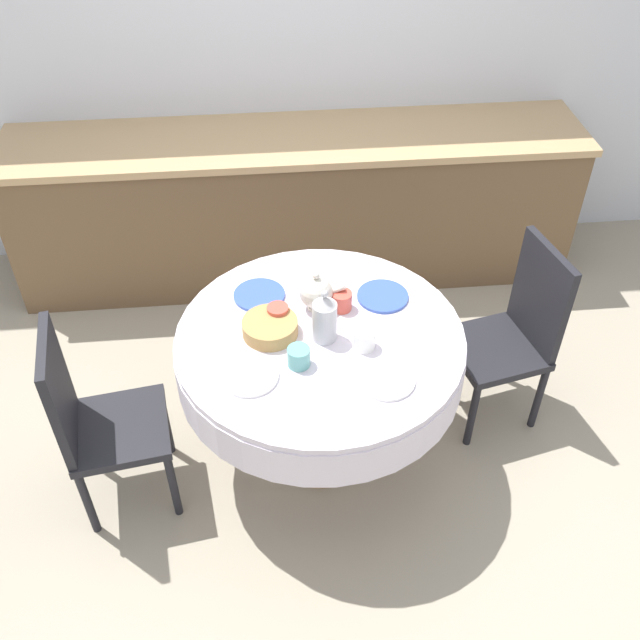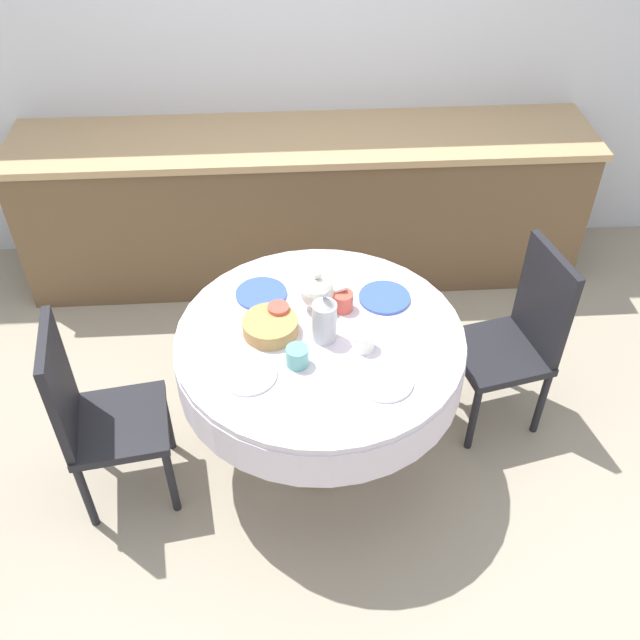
# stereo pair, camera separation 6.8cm
# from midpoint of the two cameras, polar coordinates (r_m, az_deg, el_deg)

# --- Properties ---
(ground_plane) EXTENTS (12.00, 12.00, 0.00)m
(ground_plane) POSITION_cam_midpoint_polar(r_m,az_deg,el_deg) (3.46, -0.57, -10.40)
(ground_plane) COLOR #9E937F
(wall_back) EXTENTS (7.00, 0.05, 2.60)m
(wall_back) POSITION_cam_midpoint_polar(r_m,az_deg,el_deg) (4.17, -3.04, 21.48)
(wall_back) COLOR silver
(wall_back) RESTS_ON ground_plane
(kitchen_counter) EXTENTS (3.24, 0.64, 0.90)m
(kitchen_counter) POSITION_cam_midpoint_polar(r_m,az_deg,el_deg) (4.25, -2.37, 9.10)
(kitchen_counter) COLOR brown
(kitchen_counter) RESTS_ON ground_plane
(dining_table) EXTENTS (1.20, 1.20, 0.75)m
(dining_table) POSITION_cam_midpoint_polar(r_m,az_deg,el_deg) (3.00, -0.65, -2.98)
(dining_table) COLOR tan
(dining_table) RESTS_ON ground_plane
(chair_left) EXTENTS (0.48, 0.48, 0.94)m
(chair_left) POSITION_cam_midpoint_polar(r_m,az_deg,el_deg) (3.41, 14.71, -0.78)
(chair_left) COLOR black
(chair_left) RESTS_ON ground_plane
(chair_right) EXTENTS (0.46, 0.46, 0.94)m
(chair_right) POSITION_cam_midpoint_polar(r_m,az_deg,el_deg) (3.07, -18.20, -7.44)
(chair_right) COLOR black
(chair_right) RESTS_ON ground_plane
(plate_near_left) EXTENTS (0.22, 0.22, 0.01)m
(plate_near_left) POSITION_cam_midpoint_polar(r_m,az_deg,el_deg) (2.75, -6.35, -4.48)
(plate_near_left) COLOR white
(plate_near_left) RESTS_ON dining_table
(cup_near_left) EXTENTS (0.09, 0.09, 0.08)m
(cup_near_left) POSITION_cam_midpoint_polar(r_m,az_deg,el_deg) (2.76, -2.42, -2.97)
(cup_near_left) COLOR #5BA39E
(cup_near_left) RESTS_ON dining_table
(plate_near_right) EXTENTS (0.22, 0.22, 0.01)m
(plate_near_right) POSITION_cam_midpoint_polar(r_m,az_deg,el_deg) (2.73, 4.61, -4.75)
(plate_near_right) COLOR white
(plate_near_right) RESTS_ON dining_table
(cup_near_right) EXTENTS (0.09, 0.09, 0.08)m
(cup_near_right) POSITION_cam_midpoint_polar(r_m,az_deg,el_deg) (2.83, 2.87, -1.57)
(cup_near_right) COLOR white
(cup_near_right) RESTS_ON dining_table
(plate_far_left) EXTENTS (0.22, 0.22, 0.01)m
(plate_far_left) POSITION_cam_midpoint_polar(r_m,az_deg,el_deg) (3.10, -5.51, 2.00)
(plate_far_left) COLOR #3856AD
(plate_far_left) RESTS_ON dining_table
(cup_far_left) EXTENTS (0.09, 0.09, 0.08)m
(cup_far_left) POSITION_cam_midpoint_polar(r_m,az_deg,el_deg) (2.95, -4.04, 0.42)
(cup_far_left) COLOR #CC4C3D
(cup_far_left) RESTS_ON dining_table
(plate_far_right) EXTENTS (0.22, 0.22, 0.01)m
(plate_far_right) POSITION_cam_midpoint_polar(r_m,az_deg,el_deg) (3.09, 4.41, 1.90)
(plate_far_right) COLOR #3856AD
(plate_far_right) RESTS_ON dining_table
(cup_far_right) EXTENTS (0.09, 0.09, 0.08)m
(cup_far_right) POSITION_cam_midpoint_polar(r_m,az_deg,el_deg) (3.01, 1.08, 1.54)
(cup_far_right) COLOR #CC4C3D
(cup_far_right) RESTS_ON dining_table
(coffee_carafe) EXTENTS (0.10, 0.10, 0.25)m
(coffee_carafe) POSITION_cam_midpoint_polar(r_m,az_deg,el_deg) (2.82, -0.32, 0.15)
(coffee_carafe) COLOR #B2B2B7
(coffee_carafe) RESTS_ON dining_table
(teapot) EXTENTS (0.20, 0.14, 0.19)m
(teapot) POSITION_cam_midpoint_polar(r_m,az_deg,el_deg) (2.98, -0.96, 2.23)
(teapot) COLOR silver
(teapot) RESTS_ON dining_table
(bread_basket) EXTENTS (0.23, 0.23, 0.06)m
(bread_basket) POSITION_cam_midpoint_polar(r_m,az_deg,el_deg) (2.90, -4.69, -0.60)
(bread_basket) COLOR #AD844C
(bread_basket) RESTS_ON dining_table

